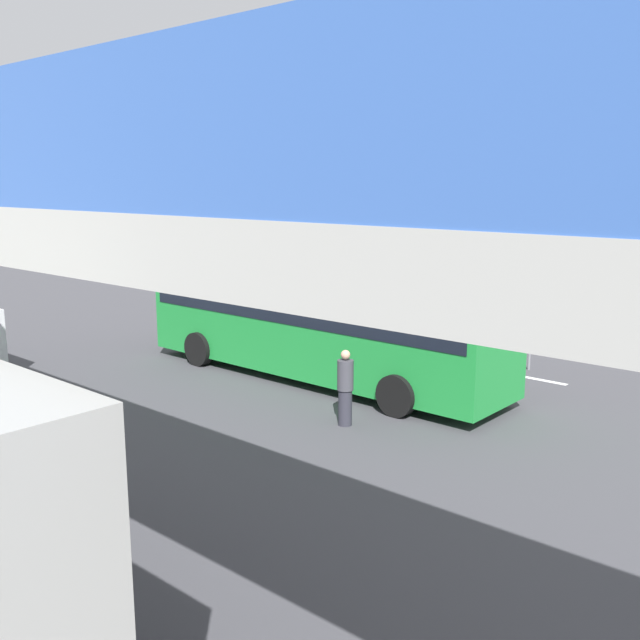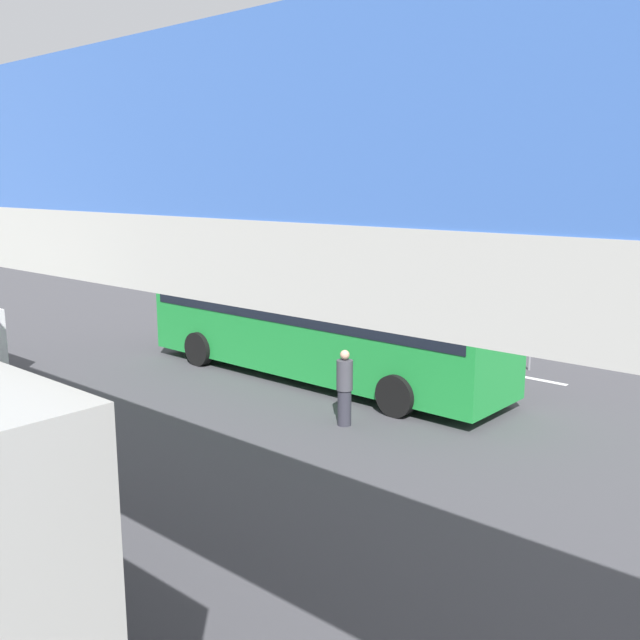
# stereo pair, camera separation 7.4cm
# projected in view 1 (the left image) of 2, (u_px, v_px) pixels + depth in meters

# --- Properties ---
(ground) EXTENTS (80.00, 80.00, 0.00)m
(ground) POSITION_uv_depth(u_px,v_px,m) (357.00, 376.00, 20.80)
(ground) COLOR #424247
(city_bus) EXTENTS (11.54, 2.85, 3.15)m
(city_bus) POSITION_uv_depth(u_px,v_px,m) (316.00, 314.00, 20.17)
(city_bus) COLOR #1E8C38
(city_bus) RESTS_ON ground
(pedestrian) EXTENTS (0.38, 0.38, 1.79)m
(pedestrian) POSITION_uv_depth(u_px,v_px,m) (345.00, 388.00, 16.43)
(pedestrian) COLOR #2D2D38
(pedestrian) RESTS_ON ground
(traffic_sign) EXTENTS (0.08, 0.60, 2.80)m
(traffic_sign) POSITION_uv_depth(u_px,v_px,m) (532.00, 308.00, 21.08)
(traffic_sign) COLOR slate
(traffic_sign) RESTS_ON ground
(lane_dash_left) EXTENTS (2.00, 0.20, 0.01)m
(lane_dash_left) POSITION_uv_depth(u_px,v_px,m) (533.00, 378.00, 20.49)
(lane_dash_left) COLOR silver
(lane_dash_left) RESTS_ON ground
(lane_dash_centre) EXTENTS (2.00, 0.20, 0.01)m
(lane_dash_centre) POSITION_uv_depth(u_px,v_px,m) (416.00, 356.00, 23.07)
(lane_dash_centre) COLOR silver
(lane_dash_centre) RESTS_ON ground
(lane_dash_right) EXTENTS (2.00, 0.20, 0.01)m
(lane_dash_right) POSITION_uv_depth(u_px,v_px,m) (322.00, 339.00, 25.64)
(lane_dash_right) COLOR silver
(lane_dash_right) RESTS_ON ground
(lane_dash_rightmost) EXTENTS (2.00, 0.20, 0.01)m
(lane_dash_rightmost) POSITION_uv_depth(u_px,v_px,m) (246.00, 324.00, 28.22)
(lane_dash_rightmost) COLOR silver
(lane_dash_rightmost) RESTS_ON ground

